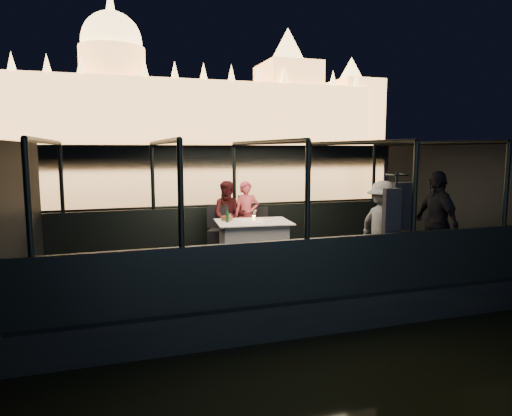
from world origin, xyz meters
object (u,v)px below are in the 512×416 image
object	(u,v)px
dining_table_central	(253,240)
passenger_stripe	(383,223)
passenger_dark	(436,226)
chair_port_left	(220,232)
wine_bottle	(227,215)
coat_stand	(395,230)
chair_port_right	(261,228)
person_man_maroon	(229,216)
person_woman_coral	(246,215)

from	to	relation	value
dining_table_central	passenger_stripe	world-z (taller)	passenger_stripe
dining_table_central	passenger_dark	world-z (taller)	passenger_dark
chair_port_left	wine_bottle	size ratio (longest dim) A/B	3.50
dining_table_central	chair_port_left	distance (m)	0.94
chair_port_left	passenger_dark	size ratio (longest dim) A/B	0.54
chair_port_left	passenger_dark	bearing A→B (deg)	-16.16
coat_stand	wine_bottle	bearing A→B (deg)	132.59
chair_port_right	passenger_dark	world-z (taller)	passenger_dark
coat_stand	person_man_maroon	distance (m)	3.77
chair_port_right	passenger_dark	bearing A→B (deg)	-28.39
person_man_maroon	passenger_dark	world-z (taller)	passenger_dark
passenger_stripe	wine_bottle	distance (m)	2.93
coat_stand	passenger_stripe	bearing A→B (deg)	67.40
chair_port_left	chair_port_right	size ratio (longest dim) A/B	1.11
coat_stand	passenger_dark	distance (m)	1.16
coat_stand	person_woman_coral	world-z (taller)	coat_stand
chair_port_left	person_man_maroon	bearing A→B (deg)	56.60
person_man_maroon	wine_bottle	size ratio (longest dim) A/B	5.33
dining_table_central	coat_stand	distance (m)	2.88
chair_port_right	person_man_maroon	world-z (taller)	person_man_maroon
person_woman_coral	wine_bottle	xyz separation A→B (m)	(-0.66, -0.92, 0.17)
dining_table_central	wine_bottle	bearing A→B (deg)	174.27
coat_stand	person_man_maroon	bearing A→B (deg)	120.31
chair_port_left	person_woman_coral	xyz separation A→B (m)	(0.63, 0.17, 0.30)
person_man_maroon	passenger_stripe	world-z (taller)	passenger_stripe
chair_port_right	person_woman_coral	xyz separation A→B (m)	(-0.33, 0.04, 0.30)
dining_table_central	passenger_stripe	distance (m)	2.51
passenger_dark	wine_bottle	world-z (taller)	passenger_dark
person_man_maroon	passenger_dark	bearing A→B (deg)	-24.73
passenger_stripe	person_woman_coral	bearing A→B (deg)	28.49
coat_stand	chair_port_right	bearing A→B (deg)	109.81
dining_table_central	person_man_maroon	world-z (taller)	person_man_maroon
person_man_maroon	wine_bottle	distance (m)	0.95
passenger_stripe	passenger_dark	world-z (taller)	passenger_dark
passenger_stripe	coat_stand	bearing A→B (deg)	148.00
person_woman_coral	passenger_dark	xyz separation A→B (m)	(2.59, -2.90, 0.10)
chair_port_left	chair_port_right	xyz separation A→B (m)	(0.96, 0.13, 0.00)
chair_port_right	chair_port_left	bearing A→B (deg)	-148.86
passenger_dark	coat_stand	bearing A→B (deg)	-68.48
passenger_dark	person_woman_coral	bearing A→B (deg)	-135.44
person_woman_coral	person_man_maroon	size ratio (longest dim) A/B	0.99
person_woman_coral	wine_bottle	distance (m)	1.15
passenger_dark	chair_port_right	bearing A→B (deg)	-138.94
person_man_maroon	passenger_dark	distance (m)	4.16
coat_stand	passenger_stripe	size ratio (longest dim) A/B	1.13
coat_stand	person_woman_coral	xyz separation A→B (m)	(-1.50, 3.27, -0.15)
passenger_stripe	passenger_dark	size ratio (longest dim) A/B	0.89
coat_stand	passenger_dark	world-z (taller)	coat_stand
coat_stand	wine_bottle	distance (m)	3.19
chair_port_right	wine_bottle	size ratio (longest dim) A/B	3.15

